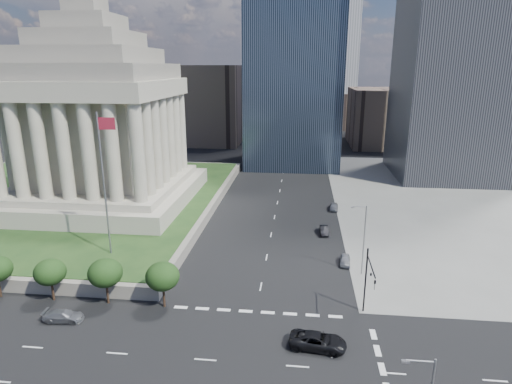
# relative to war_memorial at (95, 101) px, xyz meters

# --- Properties ---
(ground) EXTENTS (500.00, 500.00, 0.00)m
(ground) POSITION_rel_war_memorial_xyz_m (34.00, 52.00, -21.40)
(ground) COLOR black
(ground) RESTS_ON ground
(sidewalk_ne) EXTENTS (68.00, 90.00, 0.03)m
(sidewalk_ne) POSITION_rel_war_memorial_xyz_m (80.00, 12.00, -21.38)
(sidewalk_ne) COLOR slate
(sidewalk_ne) RESTS_ON ground
(plaza_terrace) EXTENTS (66.00, 70.00, 1.80)m
(plaza_terrace) POSITION_rel_war_memorial_xyz_m (-11.00, 2.00, -20.50)
(plaza_terrace) COLOR #656156
(plaza_terrace) RESTS_ON ground
(plaza_lawn) EXTENTS (64.00, 68.00, 0.10)m
(plaza_lawn) POSITION_rel_war_memorial_xyz_m (-11.00, 2.00, -19.55)
(plaza_lawn) COLOR #1A3616
(plaza_lawn) RESTS_ON plaza_terrace
(war_memorial) EXTENTS (34.00, 34.00, 39.00)m
(war_memorial) POSITION_rel_war_memorial_xyz_m (0.00, 0.00, 0.00)
(war_memorial) COLOR gray
(war_memorial) RESTS_ON plaza_lawn
(flagpole) EXTENTS (2.52, 0.24, 20.00)m
(flagpole) POSITION_rel_war_memorial_xyz_m (12.17, -24.00, -8.29)
(flagpole) COLOR slate
(flagpole) RESTS_ON plaza_lawn
(midrise_glass) EXTENTS (26.00, 26.00, 60.00)m
(midrise_glass) POSITION_rel_war_memorial_xyz_m (36.00, 47.00, 8.60)
(midrise_glass) COLOR black
(midrise_glass) RESTS_ON ground
(building_filler_ne) EXTENTS (20.00, 30.00, 20.00)m
(building_filler_ne) POSITION_rel_war_memorial_xyz_m (66.00, 82.00, -11.40)
(building_filler_ne) COLOR #4F3C36
(building_filler_ne) RESTS_ON ground
(building_filler_nw) EXTENTS (24.00, 30.00, 28.00)m
(building_filler_nw) POSITION_rel_war_memorial_xyz_m (4.00, 82.00, -7.40)
(building_filler_nw) COLOR #4F3C36
(building_filler_nw) RESTS_ON ground
(traffic_signal_ne) EXTENTS (0.30, 5.74, 8.00)m
(traffic_signal_ne) POSITION_rel_war_memorial_xyz_m (46.50, -34.30, -16.15)
(traffic_signal_ne) COLOR black
(traffic_signal_ne) RESTS_ON ground
(street_lamp_north) EXTENTS (2.13, 0.22, 10.00)m
(street_lamp_north) POSITION_rel_war_memorial_xyz_m (47.33, -23.00, -15.74)
(street_lamp_north) COLOR slate
(street_lamp_north) RESTS_ON ground
(pickup_truck) EXTENTS (3.28, 6.04, 1.61)m
(pickup_truck) POSITION_rel_war_memorial_xyz_m (40.98, -39.95, -20.60)
(pickup_truck) COLOR black
(pickup_truck) RESTS_ON ground
(suv_grey) EXTENTS (4.58, 2.13, 1.29)m
(suv_grey) POSITION_rel_war_memorial_xyz_m (12.68, -38.17, -20.75)
(suv_grey) COLOR #56575D
(suv_grey) RESTS_ON ground
(parked_sedan_near) EXTENTS (1.82, 3.82, 1.26)m
(parked_sedan_near) POSITION_rel_war_memorial_xyz_m (45.50, -20.06, -20.77)
(parked_sedan_near) COLOR gray
(parked_sedan_near) RESTS_ON ground
(parked_sedan_mid) EXTENTS (3.97, 1.50, 1.30)m
(parked_sedan_mid) POSITION_rel_war_memorial_xyz_m (43.00, -8.64, -20.75)
(parked_sedan_mid) COLOR black
(parked_sedan_mid) RESTS_ON ground
(parked_sedan_far) EXTENTS (2.00, 4.14, 1.36)m
(parked_sedan_far) POSITION_rel_war_memorial_xyz_m (45.50, 4.46, -20.72)
(parked_sedan_far) COLOR slate
(parked_sedan_far) RESTS_ON ground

